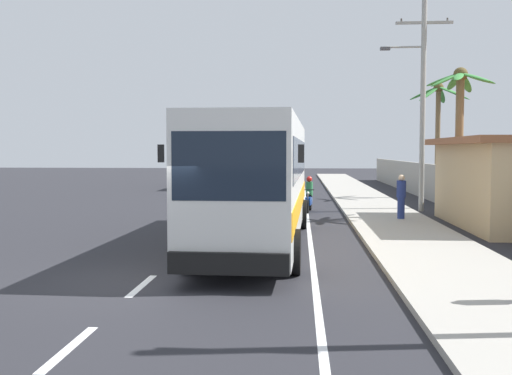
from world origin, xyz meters
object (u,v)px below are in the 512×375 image
at_px(utility_pole_mid, 422,97).
at_px(palm_second, 438,115).
at_px(coach_bus_far_lane, 231,161).
at_px(coach_bus_foreground, 259,176).
at_px(motorcycle_beside_bus, 309,197).
at_px(pedestrian_midwalk, 401,196).
at_px(palm_nearest, 460,112).

distance_m(utility_pole_mid, palm_second, 6.91).
relative_size(utility_pole_mid, palm_second, 1.47).
relative_size(coach_bus_far_lane, palm_second, 1.89).
height_order(coach_bus_foreground, motorcycle_beside_bus, coach_bus_foreground).
xyz_separation_m(coach_bus_far_lane, motorcycle_beside_bus, (5.79, -19.35, -1.31)).
relative_size(pedestrian_midwalk, utility_pole_mid, 0.18).
bearing_deg(coach_bus_far_lane, coach_bus_foreground, -81.82).
height_order(coach_bus_foreground, pedestrian_midwalk, coach_bus_foreground).
distance_m(coach_bus_foreground, palm_second, 19.09).
xyz_separation_m(coach_bus_far_lane, pedestrian_midwalk, (9.31, -23.07, -0.93)).
relative_size(utility_pole_mid, palm_nearest, 1.59).
xyz_separation_m(coach_bus_far_lane, utility_pole_mid, (10.89, -18.74, 3.24)).
relative_size(motorcycle_beside_bus, palm_nearest, 0.32).
distance_m(coach_bus_foreground, pedestrian_midwalk, 7.81).
xyz_separation_m(coach_bus_far_lane, palm_nearest, (11.71, -22.14, 2.35)).
height_order(coach_bus_far_lane, utility_pole_mid, utility_pole_mid).
xyz_separation_m(pedestrian_midwalk, palm_nearest, (2.40, 0.92, 3.28)).
relative_size(coach_bus_foreground, pedestrian_midwalk, 7.24).
bearing_deg(utility_pole_mid, coach_bus_far_lane, 120.17).
height_order(coach_bus_foreground, palm_nearest, palm_nearest).
distance_m(pedestrian_midwalk, utility_pole_mid, 6.21).
height_order(coach_bus_foreground, coach_bus_far_lane, coach_bus_foreground).
bearing_deg(palm_second, coach_bus_foreground, -118.43).
bearing_deg(coach_bus_foreground, motorcycle_beside_bus, 80.17).
distance_m(coach_bus_far_lane, motorcycle_beside_bus, 20.24).
height_order(utility_pole_mid, palm_second, utility_pole_mid).
bearing_deg(utility_pole_mid, pedestrian_midwalk, -110.07).
distance_m(palm_nearest, palm_second, 10.03).
height_order(motorcycle_beside_bus, palm_second, palm_second).
bearing_deg(motorcycle_beside_bus, palm_second, 44.10).
bearing_deg(palm_nearest, motorcycle_beside_bus, 154.73).
bearing_deg(utility_pole_mid, coach_bus_foreground, -123.76).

